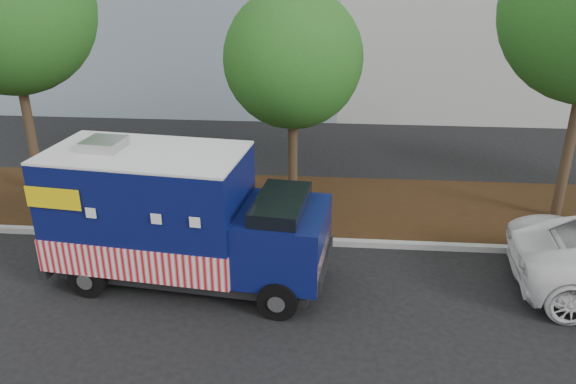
{
  "coord_description": "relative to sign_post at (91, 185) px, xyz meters",
  "views": [
    {
      "loc": [
        1.87,
        -10.65,
        6.52
      ],
      "look_at": [
        0.92,
        0.6,
        1.7
      ],
      "focal_mm": 35.0,
      "sensor_mm": 36.0,
      "label": 1
    }
  ],
  "objects": [
    {
      "name": "ground",
      "position": [
        4.11,
        -1.82,
        -1.2
      ],
      "size": [
        120.0,
        120.0,
        0.0
      ],
      "primitive_type": "plane",
      "color": "black",
      "rests_on": "ground"
    },
    {
      "name": "curb",
      "position": [
        4.11,
        -0.42,
        -1.12
      ],
      "size": [
        120.0,
        0.18,
        0.15
      ],
      "primitive_type": "cube",
      "color": "#9E9E99",
      "rests_on": "ground"
    },
    {
      "name": "mulch_strip",
      "position": [
        4.11,
        1.68,
        -1.12
      ],
      "size": [
        120.0,
        4.0,
        0.15
      ],
      "primitive_type": "cube",
      "color": "black",
      "rests_on": "ground"
    },
    {
      "name": "tree_a",
      "position": [
        -2.43,
        1.88,
        4.02
      ],
      "size": [
        4.45,
        4.45,
        7.45
      ],
      "color": "#38281C",
      "rests_on": "ground"
    },
    {
      "name": "tree_b",
      "position": [
        4.89,
        1.97,
        2.82
      ],
      "size": [
        3.58,
        3.58,
        5.82
      ],
      "color": "#38281C",
      "rests_on": "ground"
    },
    {
      "name": "sign_post",
      "position": [
        0.0,
        0.0,
        0.0
      ],
      "size": [
        0.06,
        0.06,
        2.4
      ],
      "primitive_type": "cube",
      "color": "#473828",
      "rests_on": "ground"
    },
    {
      "name": "food_truck",
      "position": [
        2.74,
        -2.21,
        0.19
      ],
      "size": [
        6.04,
        2.81,
        3.08
      ],
      "rotation": [
        0.0,
        0.0,
        -0.11
      ],
      "color": "black",
      "rests_on": "ground"
    }
  ]
}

